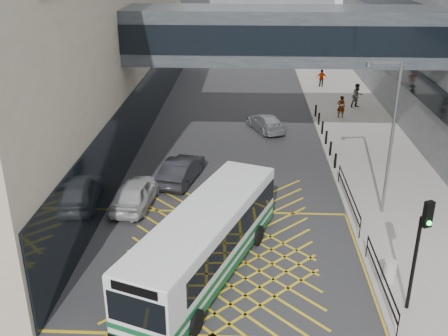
# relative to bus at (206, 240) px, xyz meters

# --- Properties ---
(ground) EXTENTS (120.00, 120.00, 0.00)m
(ground) POSITION_rel_bus_xyz_m (0.48, 0.74, -1.53)
(ground) COLOR #333335
(skybridge) EXTENTS (20.00, 4.10, 3.00)m
(skybridge) POSITION_rel_bus_xyz_m (3.48, 12.74, 5.97)
(skybridge) COLOR #353A3F
(skybridge) RESTS_ON ground
(pavement) EXTENTS (6.00, 54.00, 0.16)m
(pavement) POSITION_rel_bus_xyz_m (9.48, 15.74, -1.45)
(pavement) COLOR #A09B92
(pavement) RESTS_ON ground
(box_junction) EXTENTS (12.00, 9.00, 0.01)m
(box_junction) POSITION_rel_bus_xyz_m (0.48, 0.74, -1.53)
(box_junction) COLOR gold
(box_junction) RESTS_ON ground
(bus) EXTENTS (5.76, 10.37, 2.86)m
(bus) POSITION_rel_bus_xyz_m (0.00, 0.00, 0.00)
(bus) COLOR silver
(bus) RESTS_ON ground
(car_white) EXTENTS (2.42, 4.85, 1.49)m
(car_white) POSITION_rel_bus_xyz_m (-4.02, 5.76, -0.79)
(car_white) COLOR #BBBABD
(car_white) RESTS_ON ground
(car_dark) EXTENTS (2.68, 4.79, 1.41)m
(car_dark) POSITION_rel_bus_xyz_m (-2.08, 8.80, -0.83)
(car_dark) COLOR black
(car_dark) RESTS_ON ground
(car_silver) EXTENTS (3.15, 4.43, 1.27)m
(car_silver) POSITION_rel_bus_xyz_m (2.83, 17.78, -0.90)
(car_silver) COLOR #989CA0
(car_silver) RESTS_ON ground
(traffic_light) EXTENTS (0.37, 0.52, 4.41)m
(traffic_light) POSITION_rel_bus_xyz_m (7.48, -2.21, 1.50)
(traffic_light) COLOR black
(traffic_light) RESTS_ON pavement
(street_lamp) EXTENTS (1.69, 0.43, 7.42)m
(street_lamp) POSITION_rel_bus_xyz_m (8.08, 5.32, 2.85)
(street_lamp) COLOR slate
(street_lamp) RESTS_ON pavement
(litter_bin) EXTENTS (0.49, 0.49, 0.86)m
(litter_bin) POSITION_rel_bus_xyz_m (7.18, -0.43, -0.95)
(litter_bin) COLOR #ADA89E
(litter_bin) RESTS_ON pavement
(kerb_railings) EXTENTS (0.05, 12.54, 1.00)m
(kerb_railings) POSITION_rel_bus_xyz_m (6.63, 2.51, -0.65)
(kerb_railings) COLOR black
(kerb_railings) RESTS_ON pavement
(bollards) EXTENTS (0.14, 10.14, 0.90)m
(bollards) POSITION_rel_bus_xyz_m (6.73, 15.74, -0.92)
(bollards) COLOR black
(bollards) RESTS_ON pavement
(pedestrian_a) EXTENTS (0.66, 0.48, 1.66)m
(pedestrian_a) POSITION_rel_bus_xyz_m (8.58, 20.59, -0.55)
(pedestrian_a) COLOR gray
(pedestrian_a) RESTS_ON pavement
(pedestrian_b) EXTENTS (1.08, 0.88, 1.91)m
(pedestrian_b) POSITION_rel_bus_xyz_m (10.28, 23.34, -0.42)
(pedestrian_b) COLOR gray
(pedestrian_b) RESTS_ON pavement
(pedestrian_c) EXTENTS (0.93, 0.45, 1.58)m
(pedestrian_c) POSITION_rel_bus_xyz_m (8.29, 29.92, -0.58)
(pedestrian_c) COLOR gray
(pedestrian_c) RESTS_ON pavement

